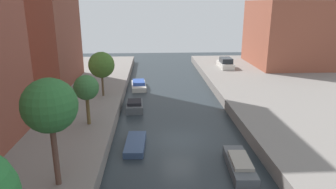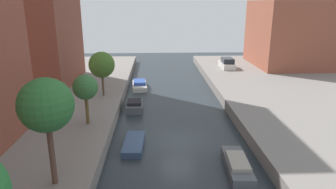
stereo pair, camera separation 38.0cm
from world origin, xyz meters
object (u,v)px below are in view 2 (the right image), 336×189
Objects in this scene: low_block_right at (290,33)px; moored_boat_right_2 at (237,165)px; street_tree_2 at (85,88)px; street_tree_3 at (102,65)px; moored_boat_left_3 at (134,144)px; parked_car at (227,64)px; moored_boat_left_4 at (135,106)px; moored_boat_left_5 at (139,85)px; street_tree_1 at (46,106)px.

low_block_right is 2.65× the size of moored_boat_right_2.
street_tree_2 is 7.43m from street_tree_3.
moored_boat_left_3 is at bearing 151.91° from moored_boat_right_2.
street_tree_2 is 0.88× the size of parked_car.
street_tree_3 is at bearing 152.74° from moored_boat_left_4.
street_tree_3 is 5.13m from moored_boat_left_4.
street_tree_2 reaches higher than moored_boat_left_4.
low_block_right reaches higher than moored_boat_right_2.
street_tree_2 is 1.04× the size of moored_boat_left_3.
parked_car is at bearing 50.10° from moored_boat_left_4.
moored_boat_left_5 is (3.26, 6.26, -3.74)m from street_tree_3.
moored_boat_left_4 is (3.17, 13.89, -4.76)m from street_tree_1.
moored_boat_left_5 is at bearing -150.96° from parked_car.
moored_boat_left_4 is (3.17, -1.63, -3.69)m from street_tree_3.
street_tree_1 is 1.45× the size of street_tree_2.
low_block_right is at bearing 48.85° from moored_boat_left_3.
street_tree_2 is 0.91× the size of moored_boat_left_5.
street_tree_3 is 10.91m from moored_boat_left_3.
parked_car is 0.99× the size of moored_boat_right_2.
street_tree_3 is at bearing -139.83° from parked_car.
street_tree_2 is 1.23× the size of moored_boat_left_4.
street_tree_2 is at bearing 149.67° from moored_boat_left_3.
moored_boat_left_4 is 0.71× the size of moored_boat_right_2.
moored_boat_left_5 reaches higher than moored_boat_left_3.
parked_car is (15.40, 20.43, -2.25)m from street_tree_2.
low_block_right is 3.14× the size of moored_boat_left_3.
street_tree_1 is 1.27× the size of moored_boat_right_2.
moored_boat_left_5 is 20.48m from moored_boat_right_2.
parked_car is 1.40× the size of moored_boat_left_4.
street_tree_2 is 0.87× the size of street_tree_3.
moored_boat_right_2 is at bearing -117.86° from low_block_right.
low_block_right is 3.02× the size of street_tree_2.
low_block_right reaches higher than moored_boat_left_3.
moored_boat_left_3 is (3.61, -2.11, -3.62)m from street_tree_2.
street_tree_3 is at bearing 127.93° from moored_boat_right_2.
moored_boat_left_4 is 13.37m from moored_boat_right_2.
low_block_right is at bearing 10.59° from parked_car.
moored_boat_left_4 is (-12.24, -14.64, -1.17)m from parked_car.
street_tree_1 is 32.62m from parked_car.
moored_boat_left_3 is (3.61, -9.53, -3.89)m from street_tree_3.
street_tree_1 is at bearing -98.51° from moored_boat_left_5.
street_tree_1 is (-24.85, -30.29, -0.44)m from low_block_right.
street_tree_2 is (-24.85, -22.20, -1.78)m from low_block_right.
parked_car is at bearing 62.37° from moored_boat_left_3.
moored_boat_left_3 is 1.19× the size of moored_boat_left_4.
street_tree_2 is 7.43m from moored_boat_left_4.
street_tree_2 is 25.68m from parked_car.
parked_car is 25.48m from moored_boat_left_3.
street_tree_1 is at bearing -102.84° from moored_boat_left_4.
low_block_right is 32.73m from moored_boat_left_3.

